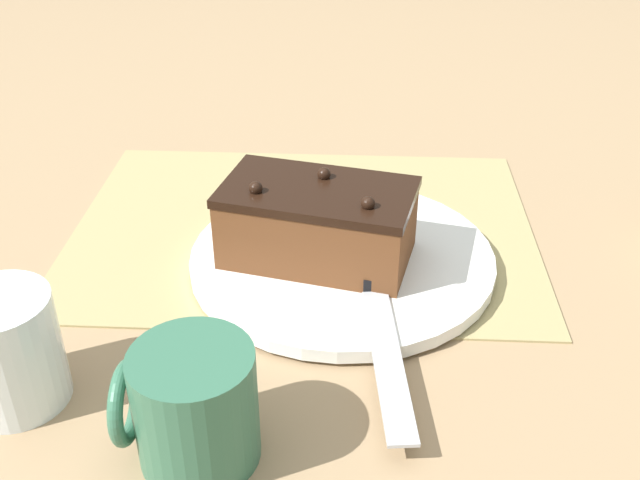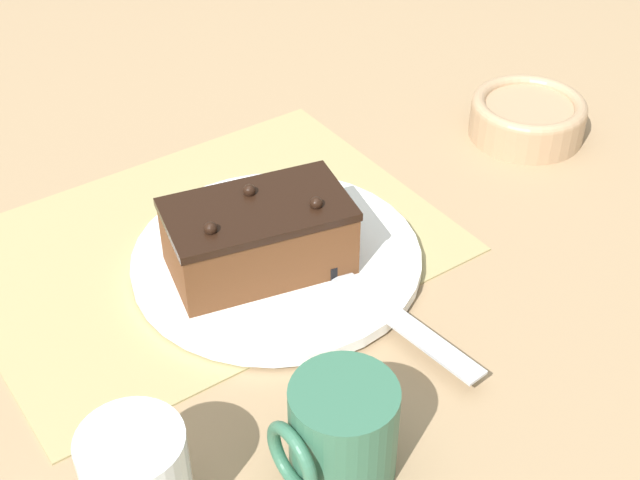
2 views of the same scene
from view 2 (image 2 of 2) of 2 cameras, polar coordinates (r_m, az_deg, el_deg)
The scene contains 8 objects.
ground_plane at distance 0.90m, azimuth -7.29°, elevation -0.36°, with size 3.00×3.00×0.00m, color #9E7F5B.
placemat_woven at distance 0.90m, azimuth -7.30°, elevation -0.26°, with size 0.46×0.34×0.00m, color tan.
cake_plate at distance 0.87m, azimuth -2.78°, elevation -1.19°, with size 0.28×0.28×0.01m.
chocolate_cake at distance 0.83m, azimuth -3.96°, elevation 0.25°, with size 0.18×0.13×0.08m.
serving_knife at distance 0.83m, azimuth 1.39°, elevation -2.21°, with size 0.05×0.25×0.01m.
drinking_glass at distance 0.65m, azimuth -11.61°, elevation -14.81°, with size 0.08×0.08×0.09m.
small_bowl at distance 1.09m, azimuth 13.15°, elevation 7.73°, with size 0.13×0.13×0.05m.
coffee_mug at distance 0.67m, azimuth 1.32°, elevation -12.21°, with size 0.09×0.08×0.09m.
Camera 2 is at (0.31, 0.64, 0.56)m, focal length 50.00 mm.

